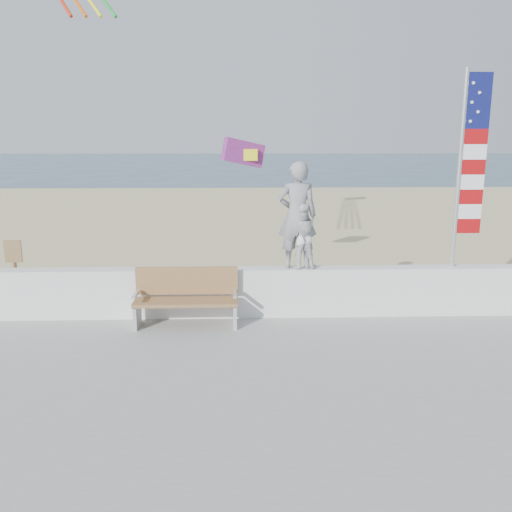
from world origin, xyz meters
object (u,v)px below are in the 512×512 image
object	(u,v)px
child	(301,236)
bench	(186,297)
flag	(467,161)
adult	(297,215)

from	to	relation	value
child	bench	distance (m)	2.32
child	flag	xyz separation A→B (m)	(2.92, -0.00, 1.32)
adult	child	bearing A→B (deg)	-178.08
adult	flag	bearing A→B (deg)	-178.09
adult	bench	size ratio (longest dim) A/B	1.07
adult	bench	world-z (taller)	adult
bench	child	bearing A→B (deg)	12.49
adult	bench	xyz separation A→B (m)	(-1.97, -0.45, -1.36)
child	flag	distance (m)	3.21
child	adult	bearing A→B (deg)	0.44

